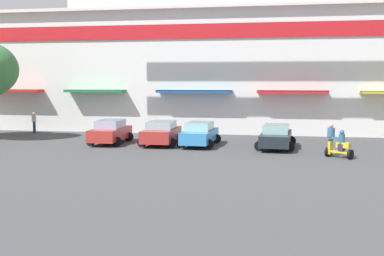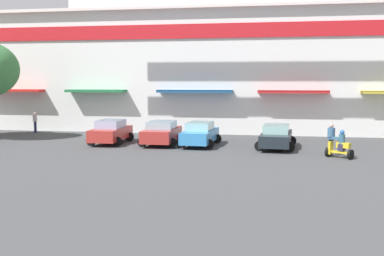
{
  "view_description": "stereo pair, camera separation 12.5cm",
  "coord_description": "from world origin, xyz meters",
  "px_view_note": "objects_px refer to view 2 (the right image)",
  "views": [
    {
      "loc": [
        2.55,
        -4.9,
        4.11
      ],
      "look_at": [
        -1.78,
        19.75,
        1.53
      ],
      "focal_mm": 43.96,
      "sensor_mm": 36.0,
      "label": 1
    },
    {
      "loc": [
        2.68,
        -4.88,
        4.11
      ],
      "look_at": [
        -1.78,
        19.75,
        1.53
      ],
      "focal_mm": 43.96,
      "sensor_mm": 36.0,
      "label": 2
    }
  ],
  "objects_px": {
    "parked_car_3": "(276,136)",
    "pedestrian_0": "(35,121)",
    "parked_car_0": "(111,132)",
    "parked_car_2": "(200,134)",
    "pedestrian_3": "(331,137)",
    "parked_car_1": "(162,133)",
    "scooter_rider_5": "(340,146)"
  },
  "relations": [
    {
      "from": "parked_car_2",
      "to": "parked_car_3",
      "type": "bearing_deg",
      "value": -3.17
    },
    {
      "from": "parked_car_3",
      "to": "pedestrian_3",
      "type": "relative_size",
      "value": 2.62
    },
    {
      "from": "parked_car_0",
      "to": "pedestrian_3",
      "type": "height_order",
      "value": "pedestrian_3"
    },
    {
      "from": "scooter_rider_5",
      "to": "pedestrian_3",
      "type": "bearing_deg",
      "value": 113.16
    },
    {
      "from": "pedestrian_3",
      "to": "parked_car_2",
      "type": "bearing_deg",
      "value": 162.18
    },
    {
      "from": "parked_car_1",
      "to": "pedestrian_0",
      "type": "bearing_deg",
      "value": 157.07
    },
    {
      "from": "parked_car_2",
      "to": "scooter_rider_5",
      "type": "relative_size",
      "value": 2.83
    },
    {
      "from": "parked_car_0",
      "to": "pedestrian_3",
      "type": "bearing_deg",
      "value": -10.44
    },
    {
      "from": "scooter_rider_5",
      "to": "parked_car_0",
      "type": "bearing_deg",
      "value": 166.47
    },
    {
      "from": "parked_car_0",
      "to": "parked_car_3",
      "type": "bearing_deg",
      "value": -1.58
    },
    {
      "from": "parked_car_1",
      "to": "parked_car_3",
      "type": "relative_size",
      "value": 0.89
    },
    {
      "from": "parked_car_2",
      "to": "parked_car_3",
      "type": "relative_size",
      "value": 0.93
    },
    {
      "from": "parked_car_0",
      "to": "parked_car_2",
      "type": "height_order",
      "value": "parked_car_0"
    },
    {
      "from": "parked_car_0",
      "to": "pedestrian_3",
      "type": "distance_m",
      "value": 13.68
    },
    {
      "from": "parked_car_2",
      "to": "pedestrian_0",
      "type": "bearing_deg",
      "value": 160.75
    },
    {
      "from": "parked_car_3",
      "to": "parked_car_2",
      "type": "bearing_deg",
      "value": 176.83
    },
    {
      "from": "parked_car_1",
      "to": "scooter_rider_5",
      "type": "xyz_separation_m",
      "value": [
        10.44,
        -3.32,
        -0.14
      ]
    },
    {
      "from": "parked_car_2",
      "to": "pedestrian_0",
      "type": "height_order",
      "value": "pedestrian_0"
    },
    {
      "from": "parked_car_3",
      "to": "pedestrian_3",
      "type": "bearing_deg",
      "value": -36.78
    },
    {
      "from": "parked_car_3",
      "to": "pedestrian_0",
      "type": "distance_m",
      "value": 19.1
    },
    {
      "from": "parked_car_1",
      "to": "pedestrian_3",
      "type": "relative_size",
      "value": 2.33
    },
    {
      "from": "parked_car_2",
      "to": "parked_car_3",
      "type": "height_order",
      "value": "parked_car_2"
    },
    {
      "from": "scooter_rider_5",
      "to": "pedestrian_3",
      "type": "relative_size",
      "value": 0.87
    },
    {
      "from": "parked_car_0",
      "to": "pedestrian_0",
      "type": "distance_m",
      "value": 9.22
    },
    {
      "from": "scooter_rider_5",
      "to": "pedestrian_0",
      "type": "height_order",
      "value": "pedestrian_0"
    },
    {
      "from": "pedestrian_0",
      "to": "pedestrian_3",
      "type": "relative_size",
      "value": 0.93
    },
    {
      "from": "parked_car_0",
      "to": "parked_car_2",
      "type": "distance_m",
      "value": 5.84
    },
    {
      "from": "parked_car_3",
      "to": "pedestrian_0",
      "type": "height_order",
      "value": "pedestrian_0"
    },
    {
      "from": "parked_car_1",
      "to": "parked_car_2",
      "type": "xyz_separation_m",
      "value": [
        2.46,
        -0.03,
        -0.01
      ]
    },
    {
      "from": "parked_car_2",
      "to": "pedestrian_0",
      "type": "xyz_separation_m",
      "value": [
        -13.73,
        4.8,
        0.17
      ]
    },
    {
      "from": "parked_car_2",
      "to": "scooter_rider_5",
      "type": "height_order",
      "value": "scooter_rider_5"
    },
    {
      "from": "parked_car_1",
      "to": "pedestrian_3",
      "type": "distance_m",
      "value": 10.38
    }
  ]
}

